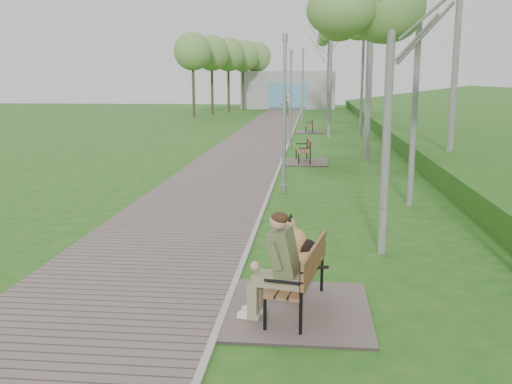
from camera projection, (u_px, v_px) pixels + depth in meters
ground at (258, 223)px, 13.15m from camera, size 120.00×120.00×0.00m
walkway at (263, 133)px, 34.30m from camera, size 3.50×67.00×0.04m
kerb at (292, 133)px, 34.13m from camera, size 0.10×67.00×0.05m
embankment at (508, 139)px, 31.51m from camera, size 14.00×70.00×1.60m
building_north at (289, 90)px, 62.64m from camera, size 10.00×5.20×4.00m
bench_main at (291, 279)px, 8.04m from camera, size 2.04×2.27×1.78m
bench_second at (303, 157)px, 22.49m from camera, size 1.88×2.09×1.15m
bench_third at (309, 129)px, 34.90m from camera, size 1.72×1.91×1.06m
lamp_post_near at (284, 121)px, 16.19m from camera, size 0.17×0.17×4.49m
lamp_post_second at (291, 103)px, 26.84m from camera, size 0.18×0.18×4.58m
lamp_post_third at (303, 87)px, 43.49m from camera, size 0.21×0.21×5.55m
pedestrian_near at (288, 104)px, 52.37m from camera, size 0.76×0.61×1.80m
pedestrian_far at (285, 106)px, 51.36m from camera, size 0.92×0.79×1.64m
birch_far_a at (370, 4)px, 29.93m from camera, size 2.76×2.76×9.03m
birch_far_b at (331, 26)px, 40.99m from camera, size 2.45×2.45×8.85m
birch_distant_a at (329, 25)px, 45.84m from camera, size 2.41×2.41×9.51m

